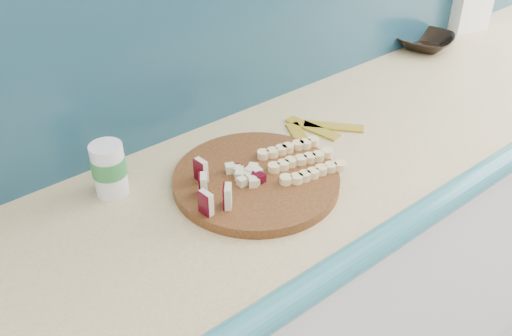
% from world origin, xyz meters
% --- Properties ---
extents(kitchen_counter, '(2.20, 0.63, 0.91)m').
position_xyz_m(kitchen_counter, '(0.10, 1.50, 0.46)').
color(kitchen_counter, silver).
rests_on(kitchen_counter, ground).
extents(cutting_board, '(0.44, 0.44, 0.02)m').
position_xyz_m(cutting_board, '(-0.38, 1.50, 0.92)').
color(cutting_board, '#411A0E').
rests_on(cutting_board, kitchen_counter).
extents(apple_wedges, '(0.08, 0.14, 0.05)m').
position_xyz_m(apple_wedges, '(-0.50, 1.50, 0.96)').
color(apple_wedges, beige).
rests_on(apple_wedges, cutting_board).
extents(apple_chunks, '(0.06, 0.06, 0.02)m').
position_xyz_m(apple_chunks, '(-0.40, 1.50, 0.94)').
color(apple_chunks, beige).
rests_on(apple_chunks, cutting_board).
extents(banana_slices, '(0.18, 0.16, 0.02)m').
position_xyz_m(banana_slices, '(-0.27, 1.47, 0.94)').
color(banana_slices, '#F2D794').
rests_on(banana_slices, cutting_board).
extents(brown_bowl, '(0.24, 0.24, 0.04)m').
position_xyz_m(brown_bowl, '(0.52, 1.73, 0.93)').
color(brown_bowl, black).
rests_on(brown_bowl, kitchen_counter).
extents(canister, '(0.07, 0.07, 0.12)m').
position_xyz_m(canister, '(-0.64, 1.67, 0.97)').
color(canister, white).
rests_on(canister, kitchen_counter).
extents(banana_peel, '(0.21, 0.17, 0.01)m').
position_xyz_m(banana_peel, '(-0.12, 1.57, 0.91)').
color(banana_peel, gold).
rests_on(banana_peel, kitchen_counter).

